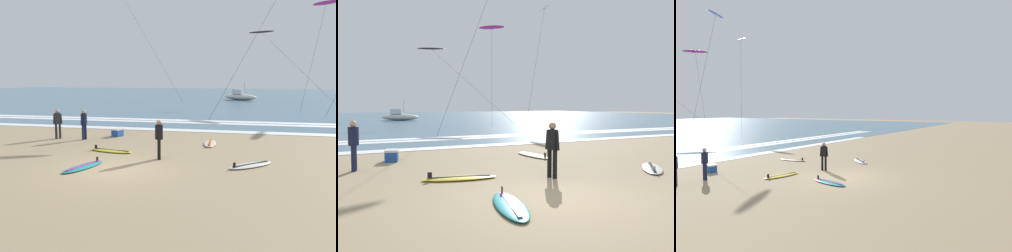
{
  "view_description": "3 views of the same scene",
  "coord_description": "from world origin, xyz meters",
  "views": [
    {
      "loc": [
        4.7,
        -11.86,
        3.28
      ],
      "look_at": [
        0.95,
        4.21,
        1.05
      ],
      "focal_mm": 38.33,
      "sensor_mm": 36.0,
      "label": 1
    },
    {
      "loc": [
        -4.31,
        -6.14,
        2.08
      ],
      "look_at": [
        0.36,
        3.35,
        1.43
      ],
      "focal_mm": 36.29,
      "sensor_mm": 36.0,
      "label": 2
    },
    {
      "loc": [
        -13.02,
        -8.24,
        3.5
      ],
      "look_at": [
        2.96,
        1.7,
        2.47
      ],
      "focal_mm": 32.76,
      "sensor_mm": 36.0,
      "label": 3
    }
  ],
  "objects": [
    {
      "name": "ground_plane",
      "position": [
        0.0,
        0.0,
        0.0
      ],
      "size": [
        160.0,
        160.0,
        0.0
      ],
      "primitive_type": "plane",
      "color": "#9E8763"
    },
    {
      "name": "surfboard_near_water",
      "position": [
        -1.33,
        2.86,
        0.05
      ],
      "size": [
        2.18,
        0.98,
        0.25
      ],
      "color": "yellow",
      "rests_on": "ground"
    },
    {
      "name": "surfboard_foreground_flat",
      "position": [
        2.75,
        5.7,
        0.05
      ],
      "size": [
        0.74,
        2.14,
        0.25
      ],
      "color": "beige",
      "rests_on": "ground"
    },
    {
      "name": "ocean_surface",
      "position": [
        0.0,
        54.56,
        0.01
      ],
      "size": [
        140.0,
        90.0,
        0.01
      ],
      "primitive_type": "cube",
      "color": "slate",
      "rests_on": "ground"
    },
    {
      "name": "wave_foam_outer_break",
      "position": [
        1.18,
        15.12,
        0.01
      ],
      "size": [
        57.64,
        1.02,
        0.01
      ],
      "primitive_type": "cube",
      "color": "white",
      "rests_on": "ocean_surface"
    },
    {
      "name": "surfboard_left_pile",
      "position": [
        4.74,
        1.53,
        0.05
      ],
      "size": [
        1.89,
        1.93,
        0.25
      ],
      "color": "silver",
      "rests_on": "ground"
    },
    {
      "name": "wave_foam_shoreline",
      "position": [
        0.21,
        9.96,
        0.01
      ],
      "size": [
        40.52,
        1.08,
        0.01
      ],
      "primitive_type": "cube",
      "color": "white",
      "rests_on": "ocean_surface"
    },
    {
      "name": "surfer_mid_group",
      "position": [
        -5.47,
        5.49,
        0.96
      ],
      "size": [
        0.51,
        0.32,
        1.6
      ],
      "color": "#232328",
      "rests_on": "ground"
    },
    {
      "name": "surfer_background_far",
      "position": [
        1.12,
        1.9,
        0.96
      ],
      "size": [
        0.32,
        0.51,
        1.6
      ],
      "color": "black",
      "rests_on": "ground"
    },
    {
      "name": "offshore_boat",
      "position": [
        3.06,
        42.1,
        0.55
      ],
      "size": [
        5.37,
        4.0,
        2.7
      ],
      "color": "beige",
      "rests_on": "ground"
    },
    {
      "name": "wave_foam_mid_break",
      "position": [
        -0.1,
        13.83,
        0.01
      ],
      "size": [
        59.87,
        0.89,
        0.01
      ],
      "primitive_type": "cube",
      "color": "white",
      "rests_on": "ocean_surface"
    },
    {
      "name": "surfboard_right_spare",
      "position": [
        -1.24,
        -0.09,
        0.05
      ],
      "size": [
        1.09,
        2.18,
        0.25
      ],
      "color": "teal",
      "rests_on": "ground"
    },
    {
      "name": "surfer_right_near",
      "position": [
        -3.93,
        5.51,
        0.96
      ],
      "size": [
        0.32,
        0.51,
        1.6
      ],
      "color": "#141938",
      "rests_on": "ground"
    },
    {
      "name": "kite_black_far_left",
      "position": [
        5.67,
        34.44,
        8.78
      ],
      "size": [
        9.92,
        6.49,
        9.05
      ],
      "color": "black",
      "rests_on": "ground"
    },
    {
      "name": "kite_magenta_high_left",
      "position": [
        12.39,
        31.77,
        11.38
      ],
      "size": [
        4.57,
        8.27,
        11.67
      ],
      "color": "#CC2384",
      "rests_on": "ground"
    },
    {
      "name": "cooler_box",
      "position": [
        -2.61,
        6.95,
        0.22
      ],
      "size": [
        0.58,
        0.7,
        0.44
      ],
      "color": "#1E4C9E",
      "rests_on": "ground"
    }
  ]
}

